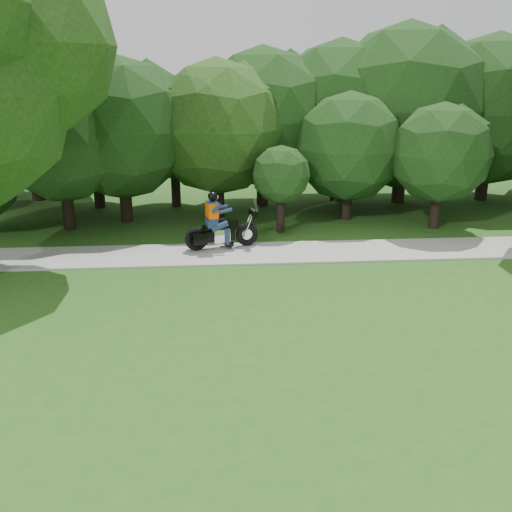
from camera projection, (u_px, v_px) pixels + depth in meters
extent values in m
plane|color=#275B1A|center=(417.00, 381.00, 10.74)|extent=(100.00, 100.00, 0.00)
cube|color=#9F9F9A|center=(331.00, 251.00, 18.31)|extent=(60.00, 2.20, 0.06)
cylinder|color=black|center=(99.00, 187.00, 23.98)|extent=(0.45, 0.45, 1.80)
sphere|color=#103714|center=(93.00, 126.00, 23.20)|extent=(4.92, 4.92, 4.92)
cylinder|color=black|center=(68.00, 205.00, 20.71)|extent=(0.43, 0.43, 1.80)
sphere|color=#103714|center=(61.00, 139.00, 19.97)|extent=(4.50, 4.50, 4.50)
cylinder|color=black|center=(262.00, 185.00, 24.39)|extent=(0.49, 0.49, 1.80)
sphere|color=#103714|center=(263.00, 118.00, 23.53)|extent=(5.77, 5.77, 5.77)
cylinder|color=black|center=(483.00, 180.00, 25.45)|extent=(0.52, 0.52, 1.80)
sphere|color=#103714|center=(491.00, 111.00, 24.51)|extent=(6.47, 6.47, 6.47)
cylinder|color=black|center=(218.00, 194.00, 22.54)|extent=(0.46, 0.46, 1.80)
sphere|color=#1E4313|center=(217.00, 128.00, 21.73)|extent=(5.17, 5.17, 5.17)
cylinder|color=black|center=(399.00, 182.00, 24.99)|extent=(0.55, 0.55, 1.80)
sphere|color=#103714|center=(405.00, 107.00, 24.00)|extent=(6.98, 6.98, 6.98)
cylinder|color=black|center=(281.00, 213.00, 20.40)|extent=(0.30, 0.30, 1.40)
sphere|color=#103714|center=(281.00, 175.00, 19.97)|extent=(2.07, 2.07, 2.07)
cylinder|color=black|center=(126.00, 198.00, 21.80)|extent=(0.46, 0.46, 1.80)
sphere|color=#103714|center=(121.00, 129.00, 20.99)|extent=(5.24, 5.24, 5.24)
cylinder|color=black|center=(346.00, 201.00, 22.18)|extent=(0.41, 0.41, 1.44)
sphere|color=#103714|center=(349.00, 147.00, 21.53)|extent=(4.17, 4.17, 4.17)
cylinder|color=black|center=(435.00, 207.00, 20.87)|extent=(0.38, 0.38, 1.57)
sphere|color=#103714|center=(441.00, 153.00, 20.26)|extent=(3.60, 3.60, 3.60)
cylinder|color=black|center=(37.00, 180.00, 25.37)|extent=(0.56, 0.56, 1.80)
sphere|color=#103714|center=(28.00, 104.00, 24.35)|extent=(7.28, 7.28, 7.28)
cylinder|color=black|center=(336.00, 181.00, 25.27)|extent=(0.51, 0.51, 1.80)
sphere|color=#103714|center=(339.00, 113.00, 24.36)|extent=(6.16, 6.16, 6.16)
cylinder|color=black|center=(176.00, 185.00, 24.21)|extent=(0.39, 0.39, 1.80)
sphere|color=#103714|center=(173.00, 135.00, 23.55)|extent=(3.76, 3.76, 3.76)
sphere|color=#1E4313|center=(20.00, 45.00, 15.07)|extent=(5.12, 5.12, 5.12)
torus|color=black|center=(197.00, 239.00, 18.18)|extent=(0.79, 0.40, 0.76)
torus|color=black|center=(247.00, 234.00, 18.70)|extent=(0.79, 0.40, 0.76)
cube|color=black|center=(216.00, 236.00, 18.36)|extent=(1.25, 0.55, 0.35)
cube|color=silver|center=(221.00, 235.00, 18.41)|extent=(0.60, 0.49, 0.44)
cube|color=black|center=(229.00, 225.00, 18.39)|extent=(0.63, 0.46, 0.28)
cube|color=black|center=(212.00, 227.00, 18.23)|extent=(0.64, 0.48, 0.11)
cylinder|color=silver|center=(248.00, 223.00, 18.59)|extent=(0.43, 0.15, 0.98)
cylinder|color=silver|center=(253.00, 208.00, 18.50)|extent=(0.21, 0.69, 0.04)
cube|color=black|center=(200.00, 239.00, 17.96)|extent=(0.48, 0.24, 0.37)
cube|color=black|center=(196.00, 235.00, 18.40)|extent=(0.48, 0.24, 0.37)
cube|color=#1B2C49|center=(212.00, 223.00, 18.18)|extent=(0.42, 0.48, 0.26)
cube|color=#1B2C49|center=(212.00, 211.00, 18.07)|extent=(0.39, 0.51, 0.61)
cube|color=#FF5605|center=(212.00, 210.00, 18.06)|extent=(0.43, 0.56, 0.48)
sphere|color=black|center=(213.00, 196.00, 17.93)|extent=(0.31, 0.31, 0.31)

